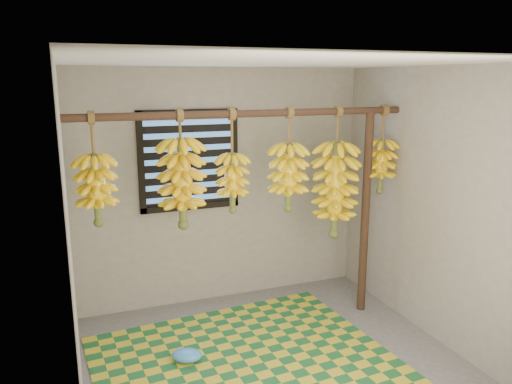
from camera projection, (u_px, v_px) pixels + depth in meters
name	position (u px, v px, depth m)	size (l,w,h in m)	color
floor	(280.00, 369.00, 4.03)	(3.00, 3.00, 0.01)	#545454
ceiling	(284.00, 62.00, 3.49)	(3.00, 3.00, 0.01)	silver
wall_back	(223.00, 187.00, 5.13)	(3.00, 0.01, 2.40)	gray
wall_left	(70.00, 250.00, 3.23)	(0.01, 3.00, 2.40)	gray
wall_right	(442.00, 208.00, 4.28)	(0.01, 3.00, 2.40)	gray
window	(189.00, 161.00, 4.92)	(1.00, 0.04, 1.00)	black
hanging_pole	(250.00, 114.00, 4.22)	(0.06, 0.06, 3.00)	#3D291C
support_post	(365.00, 214.00, 4.86)	(0.08, 0.08, 2.00)	#3D291C
woven_mat	(244.00, 360.00, 4.14)	(2.36, 1.89, 0.01)	#1A592A
plastic_bag	(187.00, 355.00, 4.11)	(0.25, 0.18, 0.10)	#3A86D8
banana_bunch_a	(96.00, 190.00, 3.90)	(0.31, 0.31, 0.90)	brown
banana_bunch_b	(182.00, 183.00, 4.13)	(0.37, 0.37, 0.98)	brown
banana_bunch_c	(232.00, 183.00, 4.29)	(0.28, 0.28, 0.90)	brown
banana_bunch_d	(288.00, 177.00, 4.48)	(0.33, 0.33, 0.93)	brown
banana_bunch_e	(335.00, 190.00, 4.68)	(0.41, 0.41, 1.23)	brown
banana_bunch_f	(381.00, 166.00, 4.81)	(0.29, 0.29, 0.85)	brown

